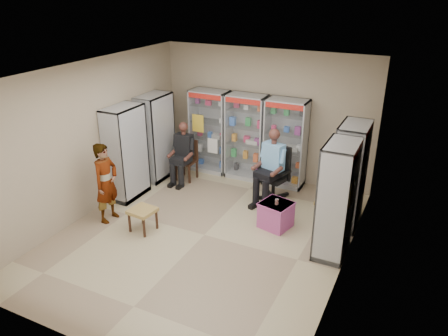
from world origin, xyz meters
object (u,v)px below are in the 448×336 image
at_px(cabinet_back_left, 210,131).
at_px(cabinet_back_mid, 246,137).
at_px(woven_stool_a, 326,210).
at_px(pink_trunk, 276,215).
at_px(cabinet_right_near, 336,200).
at_px(seated_shopkeeper, 273,168).
at_px(standing_man, 106,183).
at_px(office_chair, 274,175).
at_px(cabinet_back_right, 285,143).
at_px(cabinet_left_near, 126,153).
at_px(cabinet_right_far, 350,176).
at_px(wooden_chair, 186,161).
at_px(woven_stool_b, 143,220).
at_px(cabinet_left_far, 156,137).

distance_m(cabinet_back_left, cabinet_back_mid, 0.95).
bearing_deg(woven_stool_a, pink_trunk, -138.27).
distance_m(cabinet_right_near, woven_stool_a, 1.38).
xyz_separation_m(seated_shopkeeper, pink_trunk, (0.42, -0.95, -0.51)).
bearing_deg(standing_man, office_chair, -50.01).
distance_m(cabinet_back_right, pink_trunk, 2.07).
bearing_deg(cabinet_back_right, cabinet_left_near, -144.35).
bearing_deg(cabinet_right_far, cabinet_back_left, 72.25).
distance_m(cabinet_right_far, seated_shopkeeper, 1.60).
relative_size(cabinet_back_right, pink_trunk, 3.79).
distance_m(cabinet_back_left, wooden_chair, 0.94).
height_order(cabinet_right_far, standing_man, cabinet_right_far).
distance_m(cabinet_left_near, seated_shopkeeper, 3.11).
height_order(office_chair, pink_trunk, office_chair).
xyz_separation_m(cabinet_right_far, standing_man, (-4.18, -1.90, -0.21)).
bearing_deg(woven_stool_b, seated_shopkeeper, 50.72).
bearing_deg(woven_stool_b, cabinet_right_near, 14.23).
xyz_separation_m(seated_shopkeeper, woven_stool_b, (-1.77, -2.16, -0.54)).
height_order(cabinet_back_right, woven_stool_b, cabinet_back_right).
xyz_separation_m(cabinet_left_far, cabinet_left_near, (0.00, -1.10, 0.00)).
xyz_separation_m(cabinet_back_mid, cabinet_left_far, (-1.88, -0.93, 0.00)).
bearing_deg(woven_stool_b, cabinet_right_far, 30.23).
relative_size(cabinet_back_left, standing_man, 1.26).
relative_size(cabinet_back_left, cabinet_right_far, 1.00).
bearing_deg(cabinet_left_far, cabinet_back_mid, 116.32).
xyz_separation_m(cabinet_left_near, woven_stool_b, (1.12, -1.05, -0.78)).
xyz_separation_m(cabinet_back_left, cabinet_left_far, (-0.93, -0.93, 0.00)).
relative_size(cabinet_back_left, office_chair, 1.67).
distance_m(cabinet_left_far, pink_trunk, 3.52).
xyz_separation_m(cabinet_left_far, pink_trunk, (3.31, -0.94, -0.75)).
bearing_deg(cabinet_back_left, woven_stool_b, -86.48).
bearing_deg(standing_man, pink_trunk, -68.72).
xyz_separation_m(cabinet_back_mid, pink_trunk, (1.43, -1.87, -0.75)).
height_order(cabinet_right_far, woven_stool_b, cabinet_right_far).
bearing_deg(woven_stool_b, cabinet_left_near, 136.92).
relative_size(cabinet_back_mid, cabinet_left_far, 1.00).
height_order(cabinet_back_left, cabinet_left_near, same).
bearing_deg(woven_stool_b, office_chair, 51.36).
distance_m(cabinet_back_mid, cabinet_right_near, 3.41).
height_order(cabinet_left_near, wooden_chair, cabinet_left_near).
relative_size(cabinet_back_left, woven_stool_b, 4.51).
bearing_deg(wooden_chair, cabinet_back_right, 18.75).
xyz_separation_m(cabinet_back_right, cabinet_left_far, (-2.83, -0.93, 0.00)).
bearing_deg(woven_stool_a, cabinet_right_far, 4.33).
bearing_deg(cabinet_left_far, wooden_chair, 106.39).
bearing_deg(seated_shopkeeper, cabinet_back_left, 170.50).
relative_size(pink_trunk, standing_man, 0.33).
xyz_separation_m(cabinet_left_near, wooden_chair, (0.68, 1.30, -0.53)).
relative_size(cabinet_back_left, pink_trunk, 3.79).
bearing_deg(seated_shopkeeper, office_chair, 105.48).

